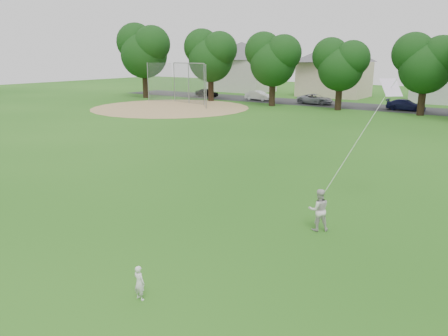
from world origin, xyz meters
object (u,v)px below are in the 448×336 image
Objects in this scene: toddler at (139,283)px; kite at (357,142)px; baseball_backstop at (185,84)px; older_boy at (319,210)px.

kite is at bearing -103.07° from toddler.
baseball_backstop reaches higher than toddler.
older_boy is at bearing -102.81° from toddler.
baseball_backstop reaches higher than older_boy.
older_boy is at bearing -43.31° from baseball_backstop.
kite is at bearing -143.68° from older_boy.
kite is (2.36, 8.61, 2.47)m from toddler.
kite is (0.54, 1.84, 2.17)m from older_boy.
toddler is at bearing -105.31° from kite.
toddler is 0.17× the size of kite.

